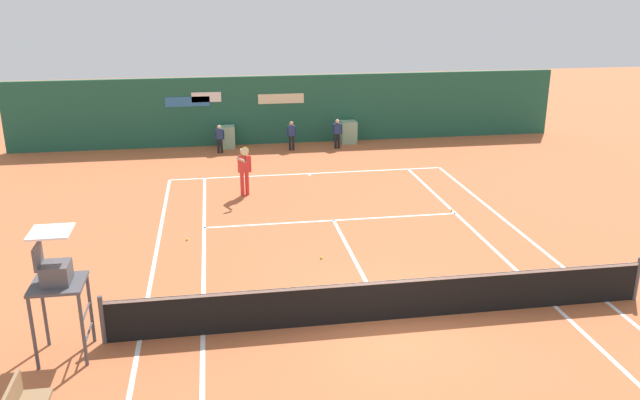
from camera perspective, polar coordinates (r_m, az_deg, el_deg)
ground_plane at (r=15.22m, az=5.24°, el=-9.33°), size 80.00×80.00×0.01m
tennis_net at (r=14.49m, az=5.87°, el=-8.60°), size 12.10×0.10×1.07m
sponsor_back_wall at (r=30.12m, az=-2.49°, el=7.82°), size 25.00×1.02×3.08m
umpire_chair at (r=13.60m, az=-22.05°, el=-6.27°), size 1.00×1.00×2.66m
player_on_baseline at (r=22.64m, az=-6.63°, el=2.82°), size 0.51×0.86×1.89m
ball_kid_centre_post at (r=29.12m, az=1.52°, el=5.98°), size 0.44×0.19×1.32m
ball_kid_left_post at (r=28.82m, az=-2.51°, el=5.80°), size 0.43×0.18×1.29m
ball_kid_right_post at (r=28.63m, az=-8.77°, el=5.46°), size 0.41×0.17×1.24m
tennis_ball_mid_court at (r=19.24m, az=-11.54°, el=-3.39°), size 0.07×0.07×0.07m
tennis_ball_near_service_line at (r=17.64m, az=0.11°, el=-5.06°), size 0.07×0.07×0.07m
tennis_ball_by_sideline at (r=21.66m, az=11.44°, el=-0.86°), size 0.07×0.07×0.07m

